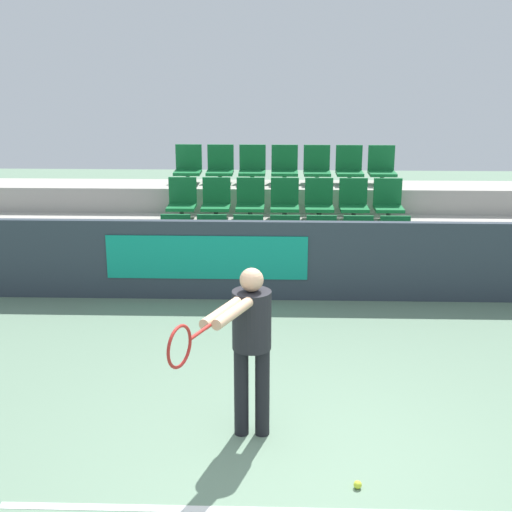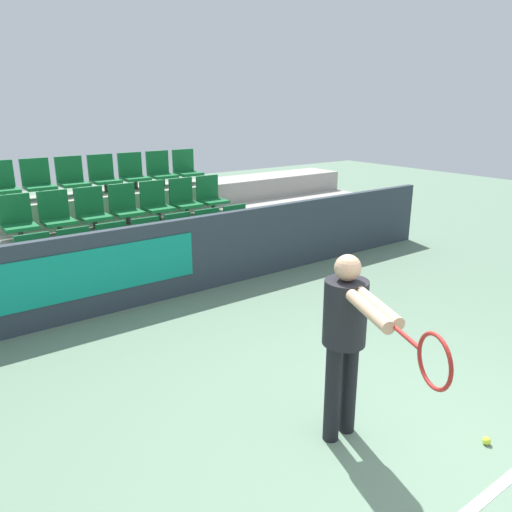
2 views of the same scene
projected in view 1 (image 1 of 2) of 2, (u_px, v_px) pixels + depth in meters
The scene contains 29 objects.
ground_plane at pixel (288, 472), 5.87m from camera, with size 30.00×30.00×0.00m, color slate.
court_baseline at pixel (289, 511), 5.37m from camera, with size 4.42×0.08×0.01m.
barrier_wall at pixel (284, 261), 9.75m from camera, with size 10.60×0.14×1.11m.
bleacher_tier_front at pixel (284, 274), 10.34m from camera, with size 10.20×0.86×0.40m.
bleacher_tier_middle at pixel (284, 245), 11.11m from camera, with size 10.20×0.86×0.79m.
bleacher_tier_back at pixel (284, 220), 11.88m from camera, with size 10.20×0.86×1.19m.
stadium_chair_0 at pixel (175, 239), 10.38m from camera, with size 0.44×0.43×0.62m.
stadium_chair_1 at pixel (212, 240), 10.36m from camera, with size 0.44×0.43×0.62m.
stadium_chair_2 at pixel (248, 240), 10.34m from camera, with size 0.44×0.43×0.62m.
stadium_chair_3 at pixel (285, 240), 10.33m from camera, with size 0.44×0.43×0.62m.
stadium_chair_4 at pixel (322, 241), 10.31m from camera, with size 0.44×0.43×0.62m.
stadium_chair_5 at pixel (358, 241), 10.30m from camera, with size 0.44×0.43×0.62m.
stadium_chair_6 at pixel (396, 241), 10.28m from camera, with size 0.44×0.43×0.62m.
stadium_chair_7 at pixel (182, 200), 11.09m from camera, with size 0.44×0.43×0.62m.
stadium_chair_8 at pixel (216, 201), 11.07m from camera, with size 0.44×0.43×0.62m.
stadium_chair_9 at pixel (250, 201), 11.06m from camera, with size 0.44×0.43×0.62m.
stadium_chair_10 at pixel (285, 201), 11.04m from camera, with size 0.44×0.43×0.62m.
stadium_chair_11 at pixel (319, 201), 11.03m from camera, with size 0.44×0.43×0.62m.
stadium_chair_12 at pixel (354, 202), 11.01m from camera, with size 0.44×0.43×0.62m.
stadium_chair_13 at pixel (388, 202), 10.99m from camera, with size 0.44×0.43×0.62m.
stadium_chair_14 at pixel (188, 166), 11.80m from camera, with size 0.44×0.43×0.62m.
stadium_chair_15 at pixel (220, 166), 11.79m from camera, with size 0.44×0.43×0.62m.
stadium_chair_16 at pixel (252, 167), 11.77m from camera, with size 0.44×0.43×0.62m.
stadium_chair_17 at pixel (285, 167), 11.76m from camera, with size 0.44×0.43×0.62m.
stadium_chair_18 at pixel (317, 167), 11.74m from camera, with size 0.44×0.43×0.62m.
stadium_chair_19 at pixel (349, 167), 11.72m from camera, with size 0.44×0.43×0.62m.
stadium_chair_20 at pixel (382, 167), 11.71m from camera, with size 0.44×0.43×0.62m.
tennis_player at pixel (248, 336), 6.12m from camera, with size 0.72×1.42×1.57m.
tennis_ball at pixel (358, 485), 5.64m from camera, with size 0.07×0.07×0.07m.
Camera 1 is at (-0.10, -5.13, 3.37)m, focal length 50.00 mm.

